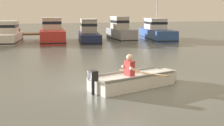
{
  "coord_description": "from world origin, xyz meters",
  "views": [
    {
      "loc": [
        -3.99,
        -10.2,
        2.64
      ],
      "look_at": [
        0.07,
        1.41,
        0.55
      ],
      "focal_mm": 48.72,
      "sensor_mm": 36.0,
      "label": 1
    }
  ],
  "objects": [
    {
      "name": "rowboat_with_person",
      "position": [
        0.21,
        -0.57,
        0.25
      ],
      "size": [
        3.67,
        1.94,
        1.19
      ],
      "color": "white",
      "rests_on": "ground"
    },
    {
      "name": "moored_boat_white",
      "position": [
        -3.8,
        17.2,
        0.69
      ],
      "size": [
        2.76,
        5.1,
        1.86
      ],
      "color": "white",
      "rests_on": "ground"
    },
    {
      "name": "ground_plane",
      "position": [
        0.0,
        0.0,
        0.0
      ],
      "size": [
        120.0,
        120.0,
        0.0
      ],
      "primitive_type": "plane",
      "color": "slate"
    },
    {
      "name": "moored_boat_grey",
      "position": [
        6.05,
        16.08,
        0.82
      ],
      "size": [
        1.72,
        4.64,
        2.2
      ],
      "color": "gray",
      "rests_on": "ground"
    },
    {
      "name": "moored_boat_navy",
      "position": [
        3.07,
        16.32,
        0.73
      ],
      "size": [
        2.92,
        6.58,
        1.99
      ],
      "color": "#19234C",
      "rests_on": "ground"
    },
    {
      "name": "moored_boat_blue",
      "position": [
        9.53,
        15.69,
        0.76
      ],
      "size": [
        3.26,
        6.96,
        4.22
      ],
      "color": "#2D519E",
      "rests_on": "ground"
    },
    {
      "name": "moored_boat_red",
      "position": [
        -0.17,
        16.54,
        0.81
      ],
      "size": [
        2.75,
        6.09,
        2.13
      ],
      "color": "#B72D28",
      "rests_on": "ground"
    }
  ]
}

